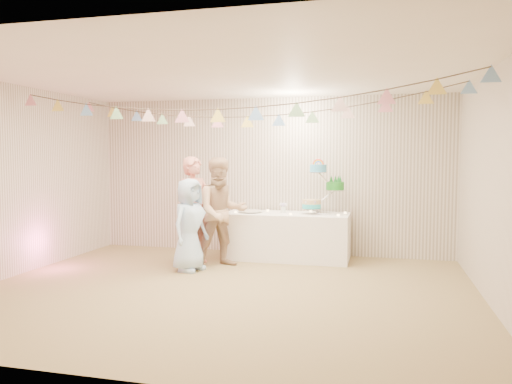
% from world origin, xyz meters
% --- Properties ---
extents(floor, '(6.00, 6.00, 0.00)m').
position_xyz_m(floor, '(0.00, 0.00, 0.00)').
color(floor, olive).
rests_on(floor, ground).
extents(ceiling, '(6.00, 6.00, 0.00)m').
position_xyz_m(ceiling, '(0.00, 0.00, 2.60)').
color(ceiling, white).
rests_on(ceiling, ground).
extents(back_wall, '(6.00, 6.00, 0.00)m').
position_xyz_m(back_wall, '(0.00, 2.50, 1.30)').
color(back_wall, silver).
rests_on(back_wall, ground).
extents(front_wall, '(6.00, 6.00, 0.00)m').
position_xyz_m(front_wall, '(0.00, -2.50, 1.30)').
color(front_wall, silver).
rests_on(front_wall, ground).
extents(left_wall, '(5.00, 5.00, 0.00)m').
position_xyz_m(left_wall, '(-3.00, 0.00, 1.30)').
color(left_wall, silver).
rests_on(left_wall, ground).
extents(right_wall, '(5.00, 5.00, 0.00)m').
position_xyz_m(right_wall, '(3.00, 0.00, 1.30)').
color(right_wall, silver).
rests_on(right_wall, ground).
extents(table, '(1.95, 0.78, 0.73)m').
position_xyz_m(table, '(0.39, 2.03, 0.37)').
color(table, white).
rests_on(table, floor).
extents(cake_stand, '(0.71, 0.42, 0.79)m').
position_xyz_m(cake_stand, '(0.94, 2.08, 1.15)').
color(cake_stand, silver).
rests_on(cake_stand, table).
extents(cake_bottom, '(0.31, 0.31, 0.15)m').
position_xyz_m(cake_bottom, '(0.79, 2.02, 0.84)').
color(cake_bottom, '#29BFC2').
rests_on(cake_bottom, cake_stand).
extents(cake_middle, '(0.27, 0.27, 0.22)m').
position_xyz_m(cake_middle, '(1.12, 2.17, 1.11)').
color(cake_middle, '#1B7C1F').
rests_on(cake_middle, cake_stand).
extents(cake_top_tier, '(0.25, 0.25, 0.19)m').
position_xyz_m(cake_top_tier, '(0.88, 2.05, 1.38)').
color(cake_top_tier, '#47ACE0').
rests_on(cake_top_tier, cake_stand).
extents(platter, '(0.38, 0.38, 0.02)m').
position_xyz_m(platter, '(-0.19, 1.98, 0.76)').
color(platter, white).
rests_on(platter, table).
extents(posy, '(0.14, 0.14, 0.16)m').
position_xyz_m(posy, '(0.33, 2.08, 0.83)').
color(posy, white).
rests_on(posy, table).
extents(person_adult_a, '(0.64, 0.71, 1.63)m').
position_xyz_m(person_adult_a, '(-0.91, 1.40, 0.81)').
color(person_adult_a, '#E18875').
rests_on(person_adult_a, floor).
extents(person_adult_b, '(0.99, 0.94, 1.61)m').
position_xyz_m(person_adult_b, '(-0.44, 1.29, 0.81)').
color(person_adult_b, tan).
rests_on(person_adult_b, floor).
extents(person_child, '(0.59, 0.74, 1.32)m').
position_xyz_m(person_child, '(-0.80, 0.90, 0.66)').
color(person_child, '#B4DAFF').
rests_on(person_child, floor).
extents(bunting_back, '(5.60, 1.10, 0.40)m').
position_xyz_m(bunting_back, '(0.00, 1.10, 2.35)').
color(bunting_back, pink).
rests_on(bunting_back, ceiling).
extents(bunting_front, '(5.60, 0.90, 0.36)m').
position_xyz_m(bunting_front, '(0.00, -0.20, 2.32)').
color(bunting_front, '#72A5E5').
rests_on(bunting_front, ceiling).
extents(tealight_0, '(0.04, 0.04, 0.03)m').
position_xyz_m(tealight_0, '(-0.41, 1.88, 0.75)').
color(tealight_0, '#FFD88C').
rests_on(tealight_0, table).
extents(tealight_1, '(0.04, 0.04, 0.03)m').
position_xyz_m(tealight_1, '(0.04, 2.21, 0.75)').
color(tealight_1, '#FFD88C').
rests_on(tealight_1, table).
extents(tealight_2, '(0.04, 0.04, 0.03)m').
position_xyz_m(tealight_2, '(0.49, 1.81, 0.75)').
color(tealight_2, '#FFD88C').
rests_on(tealight_2, table).
extents(tealight_3, '(0.04, 0.04, 0.03)m').
position_xyz_m(tealight_3, '(0.74, 2.25, 0.75)').
color(tealight_3, '#FFD88C').
rests_on(tealight_3, table).
extents(tealight_4, '(0.04, 0.04, 0.03)m').
position_xyz_m(tealight_4, '(1.21, 1.85, 0.75)').
color(tealight_4, '#FFD88C').
rests_on(tealight_4, table).
extents(tealight_5, '(0.04, 0.04, 0.03)m').
position_xyz_m(tealight_5, '(1.29, 2.18, 0.75)').
color(tealight_5, '#FFD88C').
rests_on(tealight_5, table).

